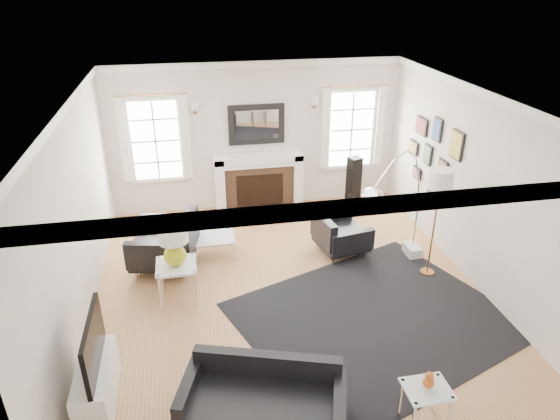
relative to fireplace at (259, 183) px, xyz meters
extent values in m
plane|color=#A27744|center=(0.00, -2.79, -0.54)|extent=(6.00, 6.00, 0.00)
cube|color=silver|center=(0.00, 0.21, 0.86)|extent=(5.50, 0.04, 2.80)
cube|color=silver|center=(0.00, -5.79, 0.86)|extent=(5.50, 0.04, 2.80)
cube|color=silver|center=(-2.75, -2.79, 0.86)|extent=(0.04, 6.00, 2.80)
cube|color=silver|center=(2.75, -2.79, 0.86)|extent=(0.04, 6.00, 2.80)
cube|color=white|center=(0.00, -2.79, 2.26)|extent=(5.50, 6.00, 0.02)
cube|color=white|center=(0.00, -2.79, 2.20)|extent=(5.50, 6.00, 0.12)
cube|color=white|center=(-0.75, 0.01, 0.01)|extent=(0.18, 0.38, 1.10)
cube|color=white|center=(0.75, 0.01, 0.01)|extent=(0.18, 0.38, 1.10)
cube|color=white|center=(0.00, 0.01, 0.51)|extent=(1.70, 0.38, 0.12)
cube|color=white|center=(0.00, 0.01, 0.41)|extent=(1.50, 0.34, 0.10)
cube|color=brown|center=(0.00, 0.03, -0.09)|extent=(1.30, 0.30, 0.90)
cube|color=black|center=(0.00, -0.07, -0.16)|extent=(0.90, 0.10, 0.76)
cube|color=brown|center=(0.00, -0.24, -0.52)|extent=(1.70, 0.50, 0.04)
cube|color=black|center=(0.00, 0.17, 1.11)|extent=(1.05, 0.06, 0.75)
cube|color=white|center=(0.00, 0.13, 1.11)|extent=(0.82, 0.02, 0.55)
cube|color=white|center=(-1.85, 0.18, 0.91)|extent=(1.00, 0.05, 1.60)
cube|color=white|center=(-1.85, 0.15, 0.91)|extent=(0.84, 0.02, 1.44)
cube|color=white|center=(-2.40, 0.08, 0.96)|extent=(0.14, 0.05, 1.55)
cube|color=white|center=(-1.30, 0.08, 0.96)|extent=(0.14, 0.05, 1.55)
cube|color=white|center=(1.85, 0.18, 0.91)|extent=(1.00, 0.05, 1.60)
cube|color=white|center=(1.85, 0.15, 0.91)|extent=(0.84, 0.02, 1.44)
cube|color=white|center=(1.30, 0.08, 0.96)|extent=(0.14, 0.05, 1.55)
cube|color=white|center=(2.40, 0.08, 0.96)|extent=(0.14, 0.05, 1.55)
cube|color=black|center=(2.72, -2.19, 1.31)|extent=(0.03, 0.34, 0.44)
cube|color=gold|center=(2.70, -2.19, 1.31)|extent=(0.01, 0.29, 0.39)
cube|color=black|center=(2.72, -1.54, 1.36)|extent=(0.03, 0.28, 0.38)
cube|color=#2C4D7A|center=(2.70, -1.54, 1.36)|extent=(0.01, 0.23, 0.33)
cube|color=black|center=(2.72, -0.99, 1.26)|extent=(0.03, 0.40, 0.30)
cube|color=#9A2F36|center=(2.70, -0.99, 1.26)|extent=(0.01, 0.35, 0.25)
cube|color=black|center=(2.72, -1.89, 0.81)|extent=(0.03, 0.30, 0.30)
cube|color=#916541|center=(2.70, -1.89, 0.81)|extent=(0.01, 0.25, 0.25)
cube|color=black|center=(2.72, -1.34, 0.86)|extent=(0.03, 0.26, 0.34)
cube|color=#508653|center=(2.70, -1.34, 0.86)|extent=(0.01, 0.21, 0.29)
cube|color=black|center=(2.72, -0.79, 0.81)|extent=(0.03, 0.32, 0.24)
cube|color=#A58A47|center=(2.70, -0.79, 0.81)|extent=(0.01, 0.27, 0.19)
cube|color=black|center=(2.72, -1.64, 0.41)|extent=(0.03, 0.24, 0.30)
cube|color=#403870|center=(2.70, -1.64, 0.41)|extent=(0.01, 0.19, 0.25)
cube|color=black|center=(2.72, -1.04, 0.41)|extent=(0.03, 0.28, 0.22)
cube|color=#905474|center=(2.70, -1.04, 0.41)|extent=(0.01, 0.23, 0.17)
cube|color=white|center=(-2.45, -4.49, -0.29)|extent=(0.35, 1.00, 0.50)
cube|color=black|center=(-2.40, -4.49, 0.26)|extent=(0.05, 1.00, 0.58)
cube|color=black|center=(1.02, -3.70, -0.54)|extent=(4.18, 3.85, 0.01)
cube|color=black|center=(-0.75, -5.13, -0.30)|extent=(1.72, 1.19, 0.26)
cube|color=black|center=(-0.65, -4.81, -0.11)|extent=(1.53, 0.60, 0.44)
cube|color=black|center=(-1.48, -4.89, -0.19)|extent=(0.34, 0.74, 0.33)
cube|color=black|center=(-0.02, -5.37, -0.19)|extent=(0.34, 0.74, 0.33)
cube|color=black|center=(-1.78, -1.81, -0.22)|extent=(1.08, 1.08, 0.34)
cube|color=black|center=(-1.37, -1.89, 0.03)|extent=(0.34, 0.93, 0.57)
cube|color=black|center=(-1.68, -1.36, -0.08)|extent=(0.92, 0.32, 0.43)
cube|color=black|center=(-1.87, -2.26, -0.08)|extent=(0.92, 0.32, 0.43)
cube|color=black|center=(1.08, -1.90, -0.28)|extent=(0.86, 0.86, 0.28)
cube|color=black|center=(0.75, -1.96, -0.08)|extent=(0.26, 0.75, 0.46)
cube|color=black|center=(1.14, -2.26, -0.17)|extent=(0.75, 0.24, 0.35)
cube|color=black|center=(1.01, -1.53, -0.17)|extent=(0.75, 0.24, 0.35)
cube|color=silver|center=(-1.06, -1.51, -0.21)|extent=(0.78, 0.78, 0.02)
cylinder|color=silver|center=(-1.41, -1.86, -0.37)|extent=(0.04, 0.04, 0.35)
cylinder|color=silver|center=(-0.71, -1.86, -0.37)|extent=(0.04, 0.04, 0.35)
cylinder|color=silver|center=(-1.41, -1.16, -0.37)|extent=(0.04, 0.04, 0.35)
cylinder|color=silver|center=(-0.71, -1.16, -0.37)|extent=(0.04, 0.04, 0.35)
cube|color=silver|center=(-1.58, -2.78, 0.05)|extent=(0.55, 0.55, 0.02)
cylinder|color=silver|center=(-1.81, -3.02, -0.24)|extent=(0.04, 0.04, 0.60)
cylinder|color=silver|center=(-1.34, -3.02, -0.24)|extent=(0.04, 0.04, 0.60)
cylinder|color=silver|center=(-1.81, -2.55, -0.24)|extent=(0.04, 0.04, 0.60)
cylinder|color=silver|center=(-1.34, -2.55, -0.24)|extent=(0.04, 0.04, 0.60)
cube|color=silver|center=(0.85, -5.44, -0.04)|extent=(0.46, 0.39, 0.02)
cylinder|color=silver|center=(1.05, -5.59, -0.29)|extent=(0.04, 0.04, 0.51)
cylinder|color=silver|center=(0.66, -5.29, -0.29)|extent=(0.04, 0.04, 0.51)
cylinder|color=silver|center=(1.05, -5.29, -0.29)|extent=(0.04, 0.04, 0.51)
sphere|color=gold|center=(-1.58, -2.78, 0.21)|extent=(0.30, 0.30, 0.30)
cylinder|color=gold|center=(-1.58, -2.78, 0.36)|extent=(0.04, 0.04, 0.12)
cylinder|color=white|center=(-1.58, -2.78, 0.57)|extent=(0.41, 0.41, 0.28)
sphere|color=#B34F17|center=(0.85, -5.44, 0.04)|extent=(0.12, 0.12, 0.12)
sphere|color=#B34F17|center=(0.85, -5.44, 0.13)|extent=(0.08, 0.08, 0.08)
cube|color=white|center=(2.20, -2.22, -0.46)|extent=(0.21, 0.34, 0.17)
ellipsoid|color=silver|center=(1.00, -3.25, 1.09)|extent=(0.29, 0.29, 0.18)
cylinder|color=#AF7B3C|center=(2.20, -2.79, -0.53)|extent=(0.22, 0.22, 0.03)
cylinder|color=#AF7B3C|center=(2.20, -2.79, 0.22)|extent=(0.03, 0.03, 1.52)
cylinder|color=white|center=(2.20, -2.79, 1.03)|extent=(0.35, 0.35, 0.28)
cube|color=black|center=(1.77, -0.40, 0.00)|extent=(0.27, 0.27, 1.08)
camera|label=1|loc=(-1.28, -8.77, 3.71)|focal=32.00mm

